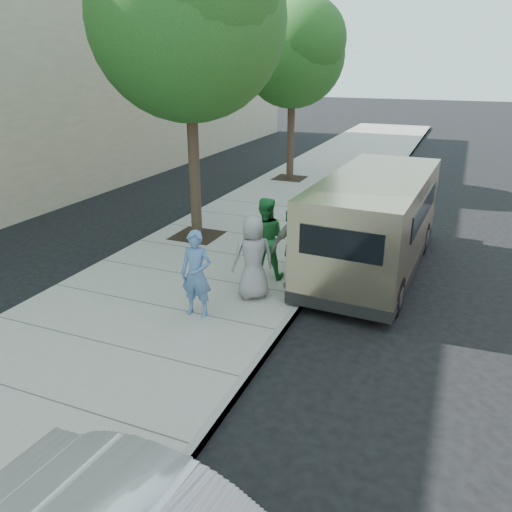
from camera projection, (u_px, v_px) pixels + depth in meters
name	position (u px, v px, depth m)	size (l,w,h in m)	color
ground	(239.00, 290.00, 10.50)	(120.00, 120.00, 0.00)	black
sidewalk	(197.00, 279.00, 10.83)	(5.00, 60.00, 0.15)	gray
curb_face	(304.00, 299.00, 9.95)	(0.12, 60.00, 0.16)	gray
tree_near	(189.00, 12.00, 11.34)	(4.62, 4.60, 7.53)	black
tree_far	(294.00, 50.00, 18.12)	(3.92, 3.80, 6.49)	black
parking_meter	(292.00, 229.00, 10.63)	(0.30, 0.16, 1.40)	gray
van	(375.00, 221.00, 11.11)	(2.24, 6.01, 2.20)	tan
person_officer	(196.00, 274.00, 8.90)	(0.59, 0.38, 1.60)	#5178AE
person_green_shirt	(265.00, 238.00, 10.47)	(0.85, 0.66, 1.75)	#2C873F
person_gray_shirt	(253.00, 257.00, 9.57)	(0.81, 0.53, 1.67)	gray
person_striped_polo	(297.00, 247.00, 9.85)	(1.08, 0.45, 1.84)	gray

